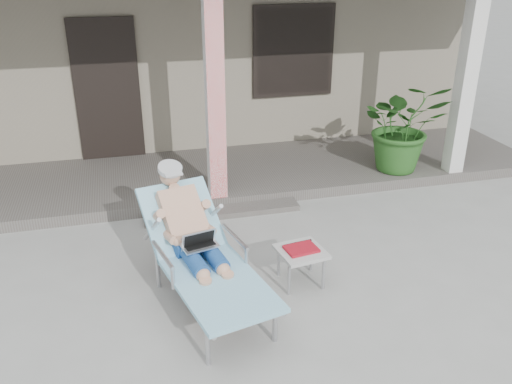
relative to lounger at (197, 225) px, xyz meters
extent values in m
plane|color=#9E9E99|center=(0.56, -0.16, -0.78)|extent=(60.00, 60.00, 0.00)
cube|color=gray|center=(0.56, 6.34, 0.72)|extent=(10.00, 5.00, 3.00)
cube|color=black|center=(-0.74, 3.81, 0.42)|extent=(0.95, 0.06, 2.10)
cube|color=black|center=(2.16, 3.81, 0.87)|extent=(1.20, 0.06, 1.30)
cube|color=black|center=(2.16, 3.80, 0.87)|extent=(1.32, 0.05, 1.42)
cube|color=#605B56|center=(0.56, 2.84, -0.70)|extent=(10.00, 2.00, 0.15)
cube|color=red|center=(0.56, 1.99, 0.68)|extent=(0.22, 0.22, 2.61)
cube|color=silver|center=(4.06, 1.99, 0.68)|extent=(0.22, 0.22, 2.61)
cube|color=#605B56|center=(0.56, 1.69, -0.74)|extent=(2.00, 0.30, 0.07)
cylinder|color=#B7B7BC|center=(-0.09, -0.99, -0.59)|extent=(0.04, 0.04, 0.37)
cylinder|color=#B7B7BC|center=(0.52, -0.85, -0.59)|extent=(0.04, 0.04, 0.37)
cylinder|color=#B7B7BC|center=(-0.38, 0.24, -0.59)|extent=(0.04, 0.04, 0.37)
cylinder|color=#B7B7BC|center=(0.23, 0.39, -0.59)|extent=(0.04, 0.04, 0.37)
cube|color=#B7B7BC|center=(0.11, -0.47, -0.39)|extent=(0.90, 1.34, 0.03)
cube|color=#9ADDEF|center=(0.11, -0.47, -0.36)|extent=(1.00, 1.40, 0.04)
cube|color=#B7B7BC|center=(-0.10, 0.41, -0.15)|extent=(0.75, 0.71, 0.50)
cube|color=#9ADDEF|center=(-0.10, 0.41, -0.12)|extent=(0.86, 0.81, 0.56)
cylinder|color=#B5B6B8|center=(-0.16, 0.69, 0.33)|extent=(0.30, 0.30, 0.13)
cube|color=silver|center=(0.01, -0.04, -0.19)|extent=(0.38, 0.31, 0.24)
cube|color=#B4B4AF|center=(1.03, -0.03, -0.42)|extent=(0.51, 0.51, 0.04)
cylinder|color=#B7B7BC|center=(0.85, -0.21, -0.61)|extent=(0.03, 0.03, 0.34)
cylinder|color=#B7B7BC|center=(1.21, -0.21, -0.61)|extent=(0.03, 0.03, 0.34)
cylinder|color=#B7B7BC|center=(0.85, 0.15, -0.61)|extent=(0.03, 0.03, 0.34)
cylinder|color=#B7B7BC|center=(1.21, 0.15, -0.61)|extent=(0.03, 0.03, 0.34)
cube|color=#A81120|center=(1.03, -0.03, -0.39)|extent=(0.35, 0.28, 0.03)
cube|color=black|center=(1.03, 0.09, -0.39)|extent=(0.31, 0.06, 0.03)
imported|color=#26591E|center=(3.32, 2.23, 0.04)|extent=(1.41, 1.29, 1.32)
camera|label=1|loc=(-0.57, -4.47, 2.36)|focal=38.00mm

